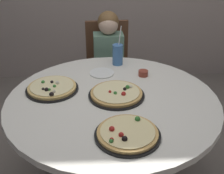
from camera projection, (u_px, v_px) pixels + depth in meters
The scene contains 9 objects.
dining_table at pixel (112, 109), 1.85m from camera, with size 1.33×1.33×0.75m.
chair_wooden at pixel (108, 67), 2.76m from camera, with size 0.42×0.42×0.95m.
diner_child at pixel (109, 79), 2.62m from camera, with size 0.27×0.42×1.08m.
pizza_veggie at pixel (117, 94), 1.82m from camera, with size 0.36×0.36×0.05m.
pizza_cheese at pixel (127, 133), 1.46m from camera, with size 0.34×0.34×0.05m.
pizza_pepperoni at pixel (52, 88), 1.89m from camera, with size 0.34×0.34×0.05m.
soda_cup at pixel (118, 55), 2.23m from camera, with size 0.08×0.08×0.31m.
sauce_bowl at pixel (143, 73), 2.08m from camera, with size 0.07×0.07×0.04m, color brown.
plate_small at pixel (102, 73), 2.11m from camera, with size 0.18×0.18×0.01m, color white.
Camera 1 is at (-0.06, -1.56, 1.67)m, focal length 46.14 mm.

